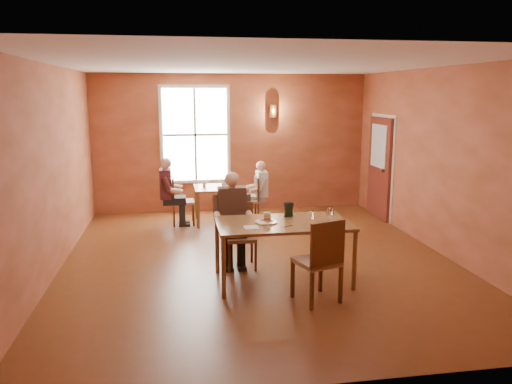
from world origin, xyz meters
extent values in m
cube|color=brown|center=(0.00, 0.00, 0.00)|extent=(6.00, 7.00, 0.01)
cube|color=brown|center=(0.00, 3.50, 1.50)|extent=(6.00, 0.04, 3.00)
cube|color=brown|center=(0.00, -3.50, 1.50)|extent=(6.00, 0.04, 3.00)
cube|color=brown|center=(-3.00, 0.00, 1.50)|extent=(0.04, 7.00, 3.00)
cube|color=brown|center=(3.00, 0.00, 1.50)|extent=(0.04, 7.00, 3.00)
cube|color=white|center=(0.00, 0.00, 3.00)|extent=(6.00, 7.00, 0.04)
cube|color=white|center=(-0.80, 3.45, 1.70)|extent=(1.36, 0.10, 1.96)
cube|color=maroon|center=(2.94, 2.30, 1.05)|extent=(0.12, 1.04, 2.10)
cylinder|color=brown|center=(0.90, 3.40, 2.20)|extent=(0.16, 0.16, 0.28)
cylinder|color=white|center=(-0.05, -0.95, 0.87)|extent=(0.30, 0.30, 0.04)
cube|color=tan|center=(-0.03, -0.90, 0.91)|extent=(0.10, 0.10, 0.11)
cube|color=black|center=(0.33, -0.67, 0.96)|extent=(0.14, 0.11, 0.21)
cube|color=silver|center=(0.17, -1.21, 0.85)|extent=(0.20, 0.11, 0.00)
cube|color=white|center=(-0.29, -1.17, 0.85)|extent=(0.19, 0.19, 0.01)
cube|color=black|center=(0.76, -1.23, 0.86)|extent=(0.14, 0.05, 0.02)
imported|color=white|center=(-0.29, 2.29, 0.78)|extent=(0.15, 0.15, 0.10)
imported|color=white|center=(-0.68, 2.53, 0.78)|extent=(0.12, 0.12, 0.09)
camera|label=1|loc=(-1.25, -7.42, 2.58)|focal=35.00mm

